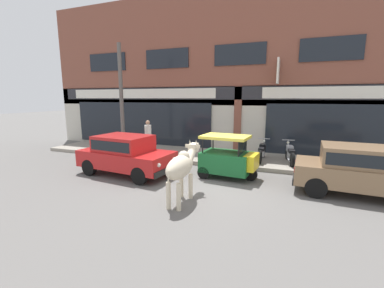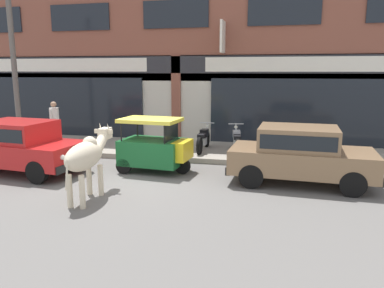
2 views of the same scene
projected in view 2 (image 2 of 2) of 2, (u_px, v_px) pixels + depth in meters
The scene contains 11 objects.
ground_plane at pixel (124, 180), 9.80m from camera, with size 90.00×90.00×0.00m, color #605E5B.
sidewalk at pixel (165, 149), 13.33m from camera, with size 19.00×3.03×0.17m, color gray.
shop_building at pixel (178, 43), 14.30m from camera, with size 23.00×1.40×8.14m.
cow at pixel (86, 156), 8.15m from camera, with size 0.55×2.15×1.61m.
car_0 at pixel (19, 144), 10.42m from camera, with size 3.72×1.94×1.46m.
car_1 at pixel (300, 152), 9.38m from camera, with size 3.68×1.77×1.46m.
auto_rickshaw at pixel (155, 149), 10.57m from camera, with size 2.04×1.31×1.52m.
motorcycle_0 at pixel (203, 139), 12.64m from camera, with size 0.52×1.81×0.88m.
motorcycle_1 at pixel (236, 141), 12.38m from camera, with size 0.55×1.80×0.88m.
pedestrian at pixel (54, 119), 13.20m from camera, with size 0.32×0.50×1.60m.
utility_pole at pixel (15, 74), 12.77m from camera, with size 0.18×0.18×5.11m, color #595651.
Camera 2 is at (3.89, -8.78, 2.83)m, focal length 35.00 mm.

